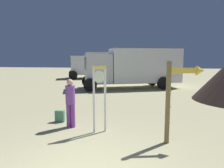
# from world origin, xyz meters

# --- Properties ---
(standing_clock) EXTENTS (0.43, 0.25, 2.08)m
(standing_clock) POSITION_xyz_m (-0.11, 2.57, 1.26)
(standing_clock) COLOR white
(standing_clock) RESTS_ON ground_plane
(arrow_sign) EXTENTS (1.04, 0.37, 2.25)m
(arrow_sign) POSITION_xyz_m (2.21, 2.05, 1.53)
(arrow_sign) COLOR olive
(arrow_sign) RESTS_ON ground_plane
(person_near_clock) EXTENTS (0.31, 0.31, 1.63)m
(person_near_clock) POSITION_xyz_m (-1.16, 2.90, 0.91)
(person_near_clock) COLOR purple
(person_near_clock) RESTS_ON ground_plane
(backpack) EXTENTS (0.34, 0.19, 0.42)m
(backpack) POSITION_xyz_m (-1.74, 3.40, 0.20)
(backpack) COLOR #508F62
(backpack) RESTS_ON ground_plane
(box_truck_near) EXTENTS (7.62, 4.43, 2.94)m
(box_truck_near) POSITION_xyz_m (0.74, 12.15, 1.62)
(box_truck_near) COLOR white
(box_truck_near) RESTS_ON ground_plane
(box_truck_far) EXTENTS (6.39, 4.11, 2.83)m
(box_truck_far) POSITION_xyz_m (-3.45, 19.16, 1.56)
(box_truck_far) COLOR silver
(box_truck_far) RESTS_ON ground_plane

